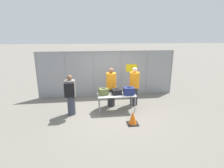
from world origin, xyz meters
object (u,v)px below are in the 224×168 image
Objects in this scene: traffic_cone at (133,118)px; security_worker_far at (134,86)px; traveler_hooded at (70,94)px; security_worker_near at (111,87)px; utility_trailer at (110,78)px; suitcase_olive at (104,92)px; suitcase_black at (117,92)px; inspection_table at (117,96)px; suitcase_navy at (129,91)px.

security_worker_far is at bearing 74.60° from traffic_cone.
security_worker_near is (1.74, 0.73, 0.00)m from traveler_hooded.
suitcase_olive is at bearing -100.22° from utility_trailer.
suitcase_black reaches higher than traffic_cone.
traffic_cone is (0.57, -1.82, -0.69)m from security_worker_near.
suitcase_olive is (-0.54, 0.09, 0.20)m from inspection_table.
inspection_table is 0.59m from suitcase_olive.
traveler_hooded reaches higher than inspection_table.
security_worker_far is at bearing 19.02° from suitcase_olive.
traffic_cone is at bearing -72.86° from suitcase_black.
traffic_cone is at bearing -88.03° from utility_trailer.
security_worker_far is 3.84m from utility_trailer.
traveler_hooded is 3.32× the size of traffic_cone.
security_worker_near is at bearing 137.69° from suitcase_navy.
security_worker_near is (-0.68, 0.62, 0.03)m from suitcase_navy.
suitcase_black is at bearing 24.77° from security_worker_far.
security_worker_near is at bearing -0.55° from traveler_hooded.
security_worker_near is 2.03m from traffic_cone.
traveler_hooded is at bearing 154.56° from traffic_cone.
suitcase_olive reaches higher than suitcase_black.
suitcase_navy is 0.25× the size of security_worker_near.
traveler_hooded is at bearing 37.91° from security_worker_near.
traffic_cone is at bearing 122.49° from security_worker_near.
suitcase_navy is at bearing 152.84° from security_worker_near.
suitcase_black is at bearing 107.14° from traffic_cone.
suitcase_navy is 0.10× the size of utility_trailer.
security_worker_far reaches higher than suitcase_black.
suitcase_olive is 0.09× the size of utility_trailer.
traffic_cone is at bearing -48.75° from traveler_hooded.
security_worker_far is 0.40× the size of utility_trailer.
security_worker_near reaches higher than utility_trailer.
traveler_hooded is (-1.35, -0.22, 0.04)m from suitcase_olive.
traveler_hooded is at bearing -170.93° from suitcase_olive.
security_worker_far is (1.46, 0.50, 0.05)m from suitcase_olive.
suitcase_olive reaches higher than utility_trailer.
utility_trailer is at bearing 87.07° from inspection_table.
inspection_table is 3.18× the size of traffic_cone.
security_worker_far reaches higher than suitcase_navy.
inspection_table is 1.11m from security_worker_far.
suitcase_black is 0.25× the size of traveler_hooded.
traveler_hooded reaches higher than utility_trailer.
suitcase_navy is at bearing -5.61° from suitcase_olive.
traffic_cone is (0.40, -1.31, -0.62)m from suitcase_black.
suitcase_black is 0.82× the size of traffic_cone.
suitcase_black is at bearing 169.11° from suitcase_navy.
suitcase_navy is 1.38m from traffic_cone.
suitcase_navy is 4.39m from utility_trailer.
security_worker_far is at bearing 57.23° from suitcase_navy.
security_worker_near is 0.39× the size of utility_trailer.
security_worker_near is (-0.16, 0.60, 0.25)m from inspection_table.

